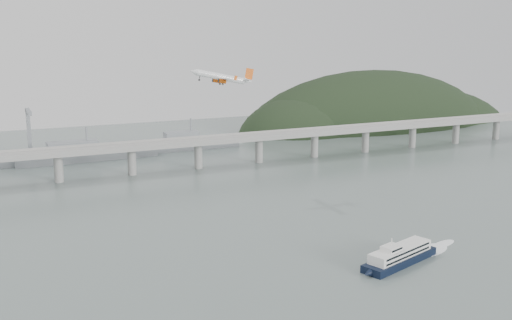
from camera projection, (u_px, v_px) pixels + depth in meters
name	position (u px, v px, depth m)	size (l,w,h in m)	color
ground	(309.00, 264.00, 262.08)	(900.00, 900.00, 0.00)	slate
bridge	(171.00, 147.00, 435.34)	(800.00, 22.00, 23.90)	gray
headland	(381.00, 140.00, 678.04)	(365.00, 155.00, 156.00)	black
ferry	(400.00, 256.00, 261.90)	(68.39, 28.24, 13.28)	black
airliner	(222.00, 77.00, 338.94)	(38.43, 34.71, 10.68)	white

